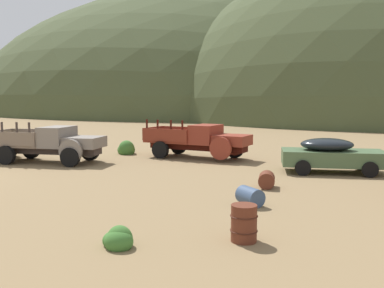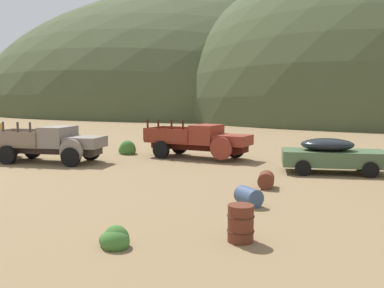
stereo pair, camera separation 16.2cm
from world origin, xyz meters
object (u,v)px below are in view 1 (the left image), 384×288
(car_weathered_green, at_px, (336,155))
(oil_drum_by_truck, at_px, (244,223))
(oil_drum_tipped, at_px, (267,180))
(truck_rust_red, at_px, (204,140))
(oil_drum_spare, at_px, (250,196))
(truck_primer_gray, at_px, (56,144))

(car_weathered_green, distance_m, oil_drum_by_truck, 10.46)
(oil_drum_tipped, bearing_deg, truck_rust_red, 127.63)
(car_weathered_green, distance_m, oil_drum_spare, 7.38)
(truck_rust_red, xyz_separation_m, car_weathered_green, (7.05, -1.96, -0.20))
(truck_rust_red, height_order, oil_drum_by_truck, truck_rust_red)
(oil_drum_by_truck, height_order, oil_drum_spare, oil_drum_by_truck)
(car_weathered_green, relative_size, oil_drum_tipped, 5.34)
(oil_drum_tipped, relative_size, oil_drum_by_truck, 1.06)
(oil_drum_by_truck, bearing_deg, truck_rust_red, 114.11)
(oil_drum_by_truck, bearing_deg, car_weathered_green, 81.50)
(truck_rust_red, bearing_deg, oil_drum_tipped, -46.48)
(truck_rust_red, xyz_separation_m, oil_drum_by_truck, (5.51, -12.30, -0.57))
(truck_primer_gray, height_order, oil_drum_by_truck, truck_primer_gray)
(truck_primer_gray, bearing_deg, oil_drum_by_truck, -43.04)
(oil_drum_tipped, distance_m, oil_drum_by_truck, 6.11)
(truck_primer_gray, relative_size, oil_drum_spare, 5.99)
(truck_primer_gray, distance_m, truck_rust_red, 7.87)
(oil_drum_tipped, xyz_separation_m, oil_drum_by_truck, (0.70, -6.07, 0.14))
(truck_primer_gray, bearing_deg, car_weathered_green, 0.03)
(truck_rust_red, bearing_deg, oil_drum_by_truck, -60.00)
(truck_rust_red, distance_m, car_weathered_green, 7.32)
(oil_drum_by_truck, relative_size, oil_drum_spare, 0.87)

